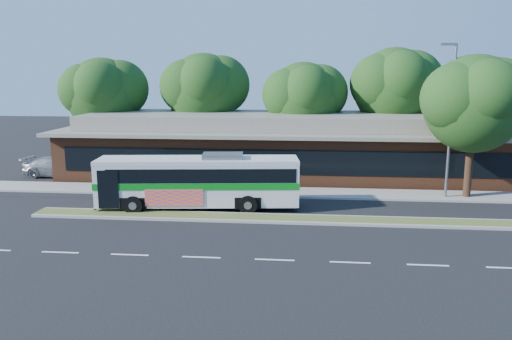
{
  "coord_description": "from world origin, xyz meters",
  "views": [
    {
      "loc": [
        1.05,
        -23.97,
        7.37
      ],
      "look_at": [
        -1.58,
        3.59,
        2.0
      ],
      "focal_mm": 35.0,
      "sensor_mm": 36.0,
      "label": 1
    }
  ],
  "objects_px": {
    "transit_bus": "(199,178)",
    "sidewalk_tree": "(481,101)",
    "sedan": "(58,167)",
    "lamp_post": "(450,117)"
  },
  "relations": [
    {
      "from": "lamp_post",
      "to": "sedan",
      "type": "height_order",
      "value": "lamp_post"
    },
    {
      "from": "sidewalk_tree",
      "to": "transit_bus",
      "type": "bearing_deg",
      "value": -166.1
    },
    {
      "from": "sidewalk_tree",
      "to": "lamp_post",
      "type": "bearing_deg",
      "value": -168.99
    },
    {
      "from": "transit_bus",
      "to": "sidewalk_tree",
      "type": "bearing_deg",
      "value": 7.58
    },
    {
      "from": "lamp_post",
      "to": "sedan",
      "type": "distance_m",
      "value": 26.76
    },
    {
      "from": "transit_bus",
      "to": "sidewalk_tree",
      "type": "relative_size",
      "value": 1.31
    },
    {
      "from": "lamp_post",
      "to": "sedan",
      "type": "bearing_deg",
      "value": 171.38
    },
    {
      "from": "lamp_post",
      "to": "transit_bus",
      "type": "distance_m",
      "value": 14.96
    },
    {
      "from": "sedan",
      "to": "sidewalk_tree",
      "type": "xyz_separation_m",
      "value": [
        27.87,
        -3.62,
        5.05
      ]
    },
    {
      "from": "sedan",
      "to": "sidewalk_tree",
      "type": "relative_size",
      "value": 0.59
    }
  ]
}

